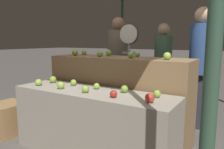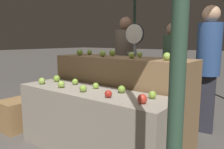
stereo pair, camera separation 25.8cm
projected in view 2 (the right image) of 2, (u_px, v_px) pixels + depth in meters
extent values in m
cylinder|color=#33513D|center=(179.00, 42.00, 0.91)|extent=(0.07, 0.07, 2.58)
cylinder|color=#33513D|center=(134.00, 41.00, 5.49)|extent=(0.07, 0.07, 2.58)
cube|color=gray|center=(90.00, 123.00, 2.48)|extent=(1.90, 0.55, 0.75)
cube|color=olive|center=(121.00, 98.00, 2.92)|extent=(1.90, 0.55, 1.09)
sphere|color=#8EB247|center=(42.00, 81.00, 2.76)|extent=(0.08, 0.08, 0.08)
sphere|color=#8EB247|center=(61.00, 84.00, 2.55)|extent=(0.08, 0.08, 0.08)
sphere|color=#84AD3D|center=(83.00, 88.00, 2.34)|extent=(0.08, 0.08, 0.08)
sphere|color=#AD281E|center=(108.00, 94.00, 2.11)|extent=(0.07, 0.07, 0.07)
sphere|color=red|center=(142.00, 99.00, 1.90)|extent=(0.09, 0.09, 0.09)
sphere|color=#7AA338|center=(57.00, 79.00, 2.92)|extent=(0.09, 0.09, 0.09)
sphere|color=#84AD3D|center=(75.00, 82.00, 2.73)|extent=(0.08, 0.08, 0.08)
sphere|color=#84AD3D|center=(96.00, 86.00, 2.50)|extent=(0.07, 0.07, 0.07)
sphere|color=#7AA338|center=(122.00, 89.00, 2.30)|extent=(0.08, 0.08, 0.08)
sphere|color=#84AD3D|center=(152.00, 95.00, 2.07)|extent=(0.08, 0.08, 0.08)
sphere|color=#7AA338|center=(80.00, 52.00, 3.15)|extent=(0.09, 0.09, 0.09)
sphere|color=#8EB247|center=(103.00, 54.00, 2.89)|extent=(0.09, 0.09, 0.09)
sphere|color=#8EB247|center=(132.00, 55.00, 2.61)|extent=(0.08, 0.08, 0.08)
sphere|color=#8EB247|center=(167.00, 56.00, 2.35)|extent=(0.09, 0.09, 0.09)
sphere|color=#84AD3D|center=(90.00, 52.00, 3.32)|extent=(0.08, 0.08, 0.08)
sphere|color=#84AD3D|center=(112.00, 53.00, 3.05)|extent=(0.09, 0.09, 0.09)
sphere|color=#8EB247|center=(140.00, 55.00, 2.79)|extent=(0.07, 0.07, 0.07)
cylinder|color=#99999E|center=(134.00, 78.00, 3.42)|extent=(0.04, 0.04, 1.43)
cylinder|color=black|center=(135.00, 34.00, 3.31)|extent=(0.32, 0.01, 0.32)
cylinder|color=silver|center=(134.00, 34.00, 3.30)|extent=(0.29, 0.02, 0.29)
cylinder|color=#99999E|center=(134.00, 48.00, 3.33)|extent=(0.01, 0.01, 0.14)
cylinder|color=#99999E|center=(134.00, 53.00, 3.34)|extent=(0.20, 0.20, 0.03)
cube|color=#2D2D38|center=(125.00, 91.00, 3.93)|extent=(0.33, 0.27, 0.79)
cylinder|color=#756656|center=(126.00, 50.00, 3.81)|extent=(0.49, 0.49, 0.69)
sphere|color=#936B51|center=(126.00, 23.00, 3.74)|extent=(0.22, 0.22, 0.22)
cube|color=#2D2D38|center=(170.00, 94.00, 3.85)|extent=(0.26, 0.19, 0.75)
cylinder|color=#476B4C|center=(172.00, 54.00, 3.75)|extent=(0.37, 0.37, 0.65)
sphere|color=tan|center=(173.00, 29.00, 3.68)|extent=(0.21, 0.21, 0.21)
cube|color=#2D2D38|center=(205.00, 104.00, 3.11)|extent=(0.26, 0.18, 0.82)
cylinder|color=#2D4C84|center=(209.00, 50.00, 2.99)|extent=(0.37, 0.37, 0.72)
sphere|color=tan|center=(211.00, 14.00, 2.92)|extent=(0.23, 0.23, 0.23)
cube|color=#9E7547|center=(16.00, 115.00, 3.22)|extent=(0.44, 0.44, 0.44)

